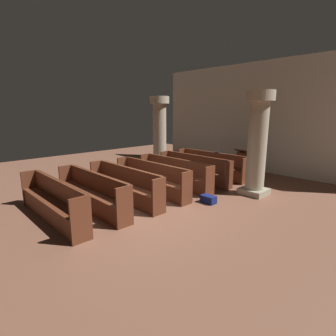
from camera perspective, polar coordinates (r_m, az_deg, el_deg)
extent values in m
plane|color=brown|center=(7.49, -4.72, -7.65)|extent=(19.20, 19.20, 0.00)
cube|color=silver|center=(11.83, 18.97, 10.27)|extent=(10.00, 0.16, 4.50)
cube|color=brown|center=(10.45, 9.17, 0.61)|extent=(2.98, 0.38, 0.05)
cube|color=brown|center=(10.53, 9.77, 2.12)|extent=(2.98, 0.04, 0.47)
cube|color=#562B1A|center=(10.53, 9.97, 3.36)|extent=(2.87, 0.06, 0.02)
cube|color=#5B2D1B|center=(11.40, 3.08, 1.87)|extent=(0.06, 0.44, 0.95)
cube|color=#5B2D1B|center=(9.62, 16.39, -0.62)|extent=(0.06, 0.44, 0.95)
cube|color=brown|center=(10.36, 8.54, -0.75)|extent=(2.98, 0.03, 0.41)
cube|color=brown|center=(9.67, 5.51, -0.24)|extent=(2.98, 0.38, 0.05)
cube|color=brown|center=(9.74, 6.19, 1.39)|extent=(2.98, 0.04, 0.47)
cube|color=#562B1A|center=(9.74, 6.40, 2.74)|extent=(2.87, 0.06, 0.02)
cube|color=#5B2D1B|center=(10.70, -0.66, 1.18)|extent=(0.06, 0.44, 0.95)
cube|color=#5B2D1B|center=(8.78, 13.04, -1.68)|extent=(0.06, 0.44, 0.95)
cube|color=brown|center=(9.60, 4.80, -1.72)|extent=(2.98, 0.03, 0.41)
cube|color=brown|center=(8.94, 1.24, -1.24)|extent=(2.98, 0.38, 0.05)
cube|color=brown|center=(9.00, 2.00, 0.54)|extent=(2.98, 0.04, 0.47)
cube|color=#562B1A|center=(8.99, 2.22, 1.99)|extent=(2.87, 0.06, 0.02)
cube|color=#5B2D1B|center=(10.05, -4.90, 0.38)|extent=(0.06, 0.44, 0.95)
cube|color=#5B2D1B|center=(7.97, 9.00, -2.94)|extent=(0.06, 0.44, 0.95)
cube|color=brown|center=(8.88, 0.43, -2.84)|extent=(2.98, 0.03, 0.41)
cube|color=brown|center=(8.28, -3.76, -2.39)|extent=(2.98, 0.38, 0.05)
cube|color=brown|center=(8.32, -2.90, -0.46)|extent=(2.98, 0.04, 0.47)
cube|color=#562B1A|center=(8.30, -2.67, 1.11)|extent=(2.87, 0.06, 0.02)
cube|color=#5B2D1B|center=(9.46, -9.70, -0.51)|extent=(0.06, 0.44, 0.95)
cube|color=#5B2D1B|center=(7.21, 4.06, -4.46)|extent=(0.06, 0.44, 0.95)
cube|color=brown|center=(8.23, -4.67, -4.13)|extent=(2.98, 0.03, 0.41)
cube|color=brown|center=(7.69, -9.59, -3.71)|extent=(2.98, 0.38, 0.05)
cube|color=brown|center=(7.72, -8.63, -1.63)|extent=(2.98, 0.04, 0.47)
cube|color=#562B1A|center=(7.69, -8.40, 0.06)|extent=(2.87, 0.06, 0.02)
cube|color=#5B2D1B|center=(8.95, -15.10, -1.52)|extent=(0.06, 0.44, 0.95)
cube|color=#5B2D1B|center=(6.53, -2.00, -6.27)|extent=(0.06, 0.44, 0.95)
cube|color=brown|center=(7.67, -10.61, -5.57)|extent=(2.98, 0.03, 0.41)
cube|color=brown|center=(7.20, -16.31, -5.18)|extent=(2.98, 0.38, 0.05)
cube|color=brown|center=(7.20, -15.26, -2.96)|extent=(2.98, 0.04, 0.47)
cube|color=#562B1A|center=(7.17, -15.03, -1.15)|extent=(2.87, 0.06, 0.02)
cube|color=#5B2D1B|center=(8.53, -21.08, -2.61)|extent=(0.06, 0.44, 0.95)
cube|color=#5B2D1B|center=(5.94, -9.42, -8.38)|extent=(0.06, 0.44, 0.95)
cube|color=brown|center=(7.20, -17.44, -7.16)|extent=(2.98, 0.03, 0.41)
cube|color=brown|center=(6.83, -23.93, -6.75)|extent=(2.98, 0.38, 0.05)
cube|color=brown|center=(6.80, -22.80, -4.42)|extent=(2.98, 0.04, 0.47)
cube|color=#562B1A|center=(6.76, -22.59, -2.51)|extent=(2.87, 0.06, 0.02)
cube|color=#5B2D1B|center=(8.22, -27.62, -3.78)|extent=(0.06, 0.44, 0.95)
cube|color=#5B2D1B|center=(5.49, -18.36, -10.70)|extent=(0.06, 0.44, 0.95)
cube|color=brown|center=(6.85, -25.15, -8.81)|extent=(2.98, 0.03, 0.41)
cube|color=#9F967E|center=(8.66, 18.11, -4.81)|extent=(0.76, 0.76, 0.18)
cylinder|color=#ADA389|center=(8.36, 18.77, 4.50)|extent=(0.56, 0.56, 2.65)
cylinder|color=#B6AB90|center=(8.31, 19.50, 14.61)|extent=(0.82, 0.82, 0.30)
cube|color=#9F967E|center=(11.58, -1.78, 0.11)|extent=(0.76, 0.76, 0.18)
cylinder|color=#ADA389|center=(11.36, -1.83, 7.10)|extent=(0.56, 0.56, 2.65)
cylinder|color=#B6AB90|center=(11.32, -1.88, 14.55)|extent=(0.82, 0.82, 0.30)
cube|color=#562B1A|center=(10.87, 15.40, -1.49)|extent=(0.45, 0.45, 0.06)
cube|color=brown|center=(10.77, 15.53, 0.81)|extent=(0.28, 0.28, 0.95)
cube|color=brown|center=(10.68, 15.70, 3.62)|extent=(0.48, 0.35, 0.15)
cube|color=black|center=(10.41, 10.77, 3.39)|extent=(0.15, 0.20, 0.04)
cube|color=navy|center=(7.55, 8.77, -6.72)|extent=(0.42, 0.25, 0.21)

